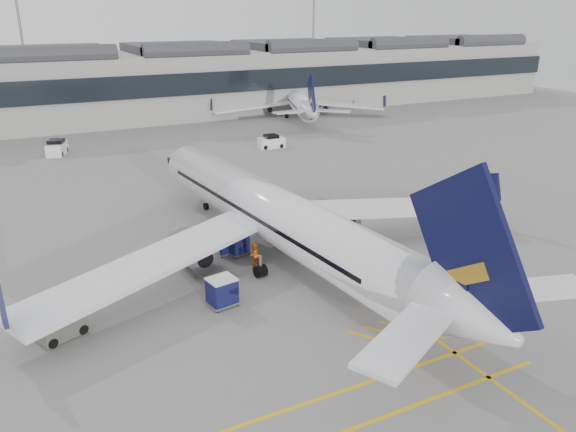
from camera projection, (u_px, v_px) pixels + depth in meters
name	position (u px, v px, depth m)	size (l,w,h in m)	color
ground	(221.00, 313.00, 35.19)	(220.00, 220.00, 0.00)	gray
terminal	(66.00, 86.00, 93.25)	(200.00, 20.45, 12.40)	#9E9E99
light_masts	(41.00, 31.00, 101.44)	(113.00, 0.60, 25.45)	slate
apron_markings	(290.00, 233.00, 47.82)	(0.25, 60.00, 0.01)	gold
airliner_main	(278.00, 217.00, 41.80)	(39.39, 43.20, 11.49)	silver
airliner_far	(297.00, 101.00, 100.18)	(29.70, 32.94, 9.11)	silver
belt_loader	(278.00, 233.00, 46.45)	(4.68, 3.07, 1.87)	#BBB9B1
baggage_cart_a	(224.00, 243.00, 43.54)	(1.86, 1.67, 1.66)	gray
baggage_cart_b	(238.00, 244.00, 43.39)	(1.88, 1.69, 1.66)	gray
baggage_cart_c	(222.00, 291.00, 35.79)	(2.04, 1.78, 1.91)	gray
baggage_cart_d	(194.00, 249.00, 41.84)	(2.37, 2.15, 2.05)	gray
ramp_agent_a	(220.00, 242.00, 43.71)	(0.63, 0.41, 1.73)	#ED560C
ramp_agent_b	(254.00, 254.00, 41.44)	(0.89, 0.69, 1.82)	orange
pushback_tug	(61.00, 326.00, 32.45)	(3.05, 2.50, 1.48)	#5A5D4F
safety_cone_nose	(263.00, 191.00, 58.08)	(0.36, 0.36, 0.50)	#F24C0A
safety_cone_engine	(342.00, 244.00, 44.93)	(0.40, 0.40, 0.55)	#F24C0A
service_van_mid	(57.00, 148.00, 73.76)	(3.20, 4.37, 2.02)	white
service_van_right	(271.00, 142.00, 77.53)	(3.65, 1.99, 1.82)	white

